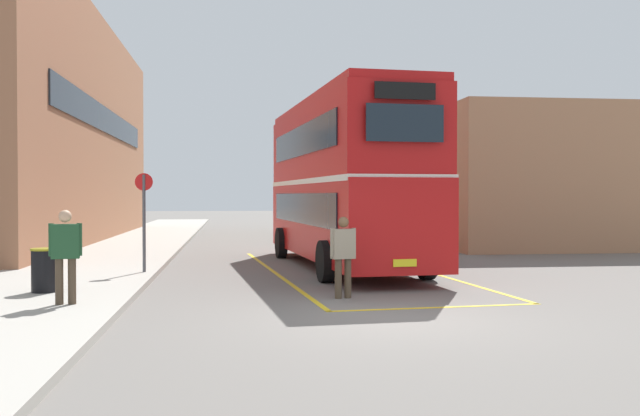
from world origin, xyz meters
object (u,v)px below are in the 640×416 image
(litter_bin, at_px, (45,270))
(bus_stop_sign, at_px, (144,212))
(pedestrian_boarding, at_px, (343,251))
(double_decker_bus, at_px, (343,180))
(single_deck_bus, at_px, (347,203))
(pedestrian_waiting_near, at_px, (65,250))

(litter_bin, relative_size, bus_stop_sign, 0.35)
(pedestrian_boarding, height_order, bus_stop_sign, bus_stop_sign)
(litter_bin, height_order, bus_stop_sign, bus_stop_sign)
(double_decker_bus, height_order, pedestrian_boarding, double_decker_bus)
(bus_stop_sign, bearing_deg, double_decker_bus, 19.11)
(single_deck_bus, bearing_deg, pedestrian_boarding, -99.46)
(single_deck_bus, relative_size, litter_bin, 11.44)
(single_deck_bus, xyz_separation_m, litter_bin, (-9.83, -22.87, -1.06))
(pedestrian_waiting_near, distance_m, litter_bin, 1.95)
(pedestrian_boarding, bearing_deg, bus_stop_sign, 136.74)
(pedestrian_waiting_near, distance_m, bus_stop_sign, 5.28)
(pedestrian_boarding, height_order, litter_bin, pedestrian_boarding)
(single_deck_bus, distance_m, bus_stop_sign, 21.07)
(bus_stop_sign, bearing_deg, pedestrian_waiting_near, -97.86)
(single_deck_bus, height_order, pedestrian_waiting_near, single_deck_bus)
(pedestrian_waiting_near, bearing_deg, litter_bin, 114.93)
(pedestrian_boarding, bearing_deg, single_deck_bus, 80.54)
(pedestrian_boarding, bearing_deg, pedestrian_waiting_near, -168.32)
(pedestrian_boarding, distance_m, pedestrian_waiting_near, 5.24)
(bus_stop_sign, bearing_deg, litter_bin, -113.28)
(bus_stop_sign, bearing_deg, pedestrian_boarding, -43.26)
(pedestrian_waiting_near, height_order, litter_bin, pedestrian_waiting_near)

